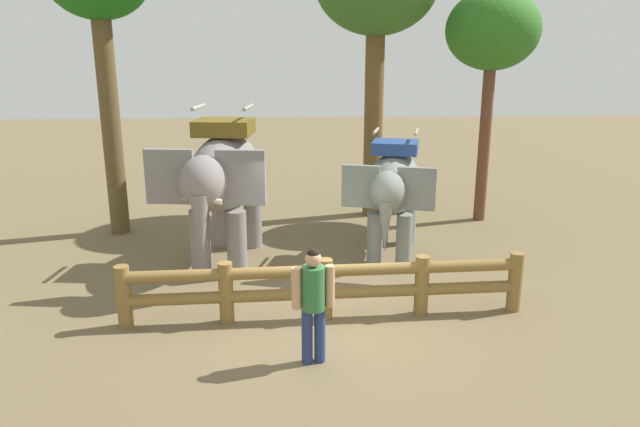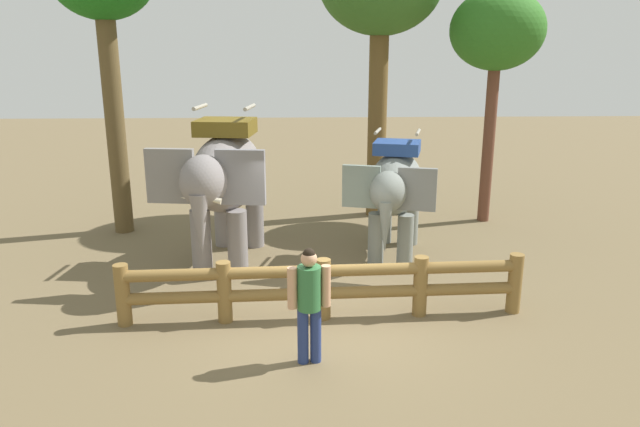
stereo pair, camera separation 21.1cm
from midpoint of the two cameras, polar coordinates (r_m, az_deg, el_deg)
name	(u,v)px [view 1 (the left image)]	position (r m, az deg, el deg)	size (l,w,h in m)	color
ground_plane	(326,321)	(10.11, -0.05, -10.27)	(60.00, 60.00, 0.00)	brown
log_fence	(325,285)	(9.98, -0.09, -6.83)	(6.80, 0.50, 1.05)	olive
elephant_near_left	(223,178)	(12.32, -9.73, 3.37)	(2.18, 3.88, 3.29)	gray
elephant_center	(393,188)	(12.76, 6.55, 2.49)	(2.11, 3.27, 2.74)	gray
tourist_woman_in_black	(313,298)	(8.48, -1.36, -8.06)	(0.61, 0.38, 1.74)	navy
tree_back_center	(492,34)	(15.76, 15.80, 16.21)	(2.29, 2.29, 5.80)	brown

